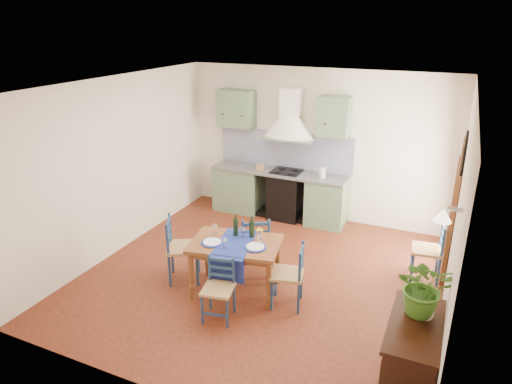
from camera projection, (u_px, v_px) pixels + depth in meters
floor at (262, 276)px, 6.80m from camera, size 5.00×5.00×0.00m
back_wall at (288, 163)px, 8.56m from camera, size 5.00×0.96×2.80m
right_wall at (457, 215)px, 5.61m from camera, size 0.26×5.00×2.80m
left_wall at (118, 166)px, 7.26m from camera, size 0.04×5.00×2.80m
ceiling at (263, 85)px, 5.80m from camera, size 5.00×5.00×0.01m
dining_table at (236, 248)px, 6.20m from camera, size 1.33×1.04×1.08m
chair_near at (219, 289)px, 5.73m from camera, size 0.45×0.45×0.81m
chair_far at (255, 244)px, 6.72m from camera, size 0.61×0.61×0.95m
chair_left at (181, 248)px, 6.56m from camera, size 0.62×0.62×0.98m
chair_right at (290, 275)px, 5.98m from camera, size 0.49×0.49×0.88m
chair_spare at (429, 251)px, 6.58m from camera, size 0.46×0.46×0.90m
sideboard at (411, 361)px, 4.40m from camera, size 0.50×1.05×0.94m
potted_plant at (425, 287)px, 4.30m from camera, size 0.61×0.56×0.59m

